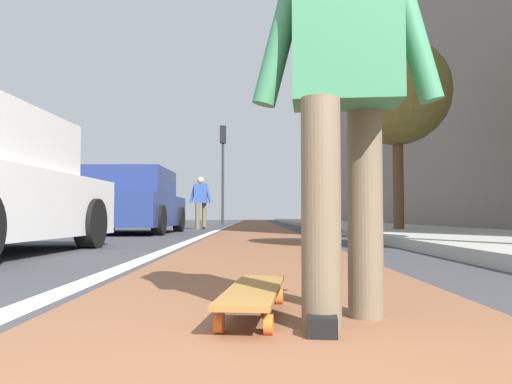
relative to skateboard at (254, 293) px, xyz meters
name	(u,v)px	position (x,y,z in m)	size (l,w,h in m)	color
ground_plane	(258,235)	(8.80, -0.08, -0.09)	(80.00, 80.00, 0.00)	#38383D
bike_lane_paint	(255,224)	(22.80, -0.08, -0.09)	(56.00, 1.89, 0.00)	brown
lane_stripe_white	(229,226)	(18.80, 1.01, -0.09)	(52.00, 0.16, 0.01)	silver
sidewalk_curb	(345,225)	(16.80, -3.42, -0.03)	(52.00, 3.20, 0.13)	#9E9B93
building_facade	(390,105)	(20.80, -6.23, 5.37)	(40.00, 1.20, 10.92)	gray
skateboard	(254,293)	(0.00, 0.00, 0.00)	(0.86, 0.29, 0.11)	orange
skater_person	(345,74)	(-0.15, -0.35, 0.84)	(0.44, 0.72, 1.64)	brown
parked_car_mid	(131,203)	(9.60, 2.83, 0.61)	(4.06, 2.07, 1.47)	navy
traffic_light	(223,157)	(21.04, 1.41, 3.03)	(0.33, 0.28, 4.54)	#2D2D2D
street_tree_mid	(397,93)	(8.47, -3.02, 2.90)	(2.23, 2.23, 4.12)	brown
pedestrian_distant	(201,199)	(13.30, 1.61, 0.81)	(0.45, 0.69, 1.59)	brown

